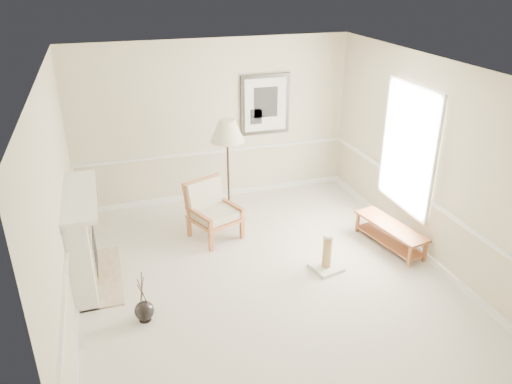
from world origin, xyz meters
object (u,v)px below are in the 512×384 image
bench (390,232)px  armchair (211,207)px  scratching_post (327,258)px  floor_vase (144,311)px  floor_lamp (227,134)px

bench → armchair: bearing=155.5°
armchair → bench: bearing=-47.2°
bench → scratching_post: scratching_post is taller
floor_vase → floor_lamp: (1.67, 2.28, 1.41)m
floor_vase → scratching_post: floor_vase is taller
floor_vase → armchair: 2.27m
scratching_post → floor_vase: bearing=-172.0°
bench → floor_vase: bearing=-170.0°
bench → scratching_post: size_ratio=2.38×
armchair → bench: size_ratio=0.70×
floor_vase → armchair: (1.27, 1.84, 0.36)m
bench → scratching_post: 1.25m
floor_vase → floor_lamp: bearing=53.7°
scratching_post → floor_lamp: bearing=116.3°
floor_vase → bench: 3.89m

